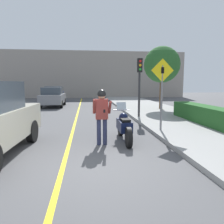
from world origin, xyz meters
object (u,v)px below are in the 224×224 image
object	(u,v)px
person_biker	(102,111)
parked_car_blue	(54,94)
crossing_sign	(162,88)
parked_car_grey	(53,97)
street_tree	(162,65)
traffic_light	(140,76)
motorcycle	(124,126)

from	to	relation	value
person_biker	parked_car_blue	bearing A→B (deg)	102.78
crossing_sign	parked_car_grey	xyz separation A→B (m)	(-5.83, 10.98, -0.99)
street_tree	parked_car_grey	distance (m)	9.50
street_tree	traffic_light	bearing A→B (deg)	-125.30
motorcycle	person_biker	world-z (taller)	person_biker
crossing_sign	street_tree	bearing A→B (deg)	70.72
person_biker	parked_car_grey	world-z (taller)	person_biker
person_biker	traffic_light	xyz separation A→B (m)	(2.46, 4.92, 1.28)
person_biker	parked_car_grey	bearing A→B (deg)	105.21
traffic_light	parked_car_blue	xyz separation A→B (m)	(-6.50, 12.92, -1.56)
parked_car_grey	parked_car_blue	size ratio (longest dim) A/B	1.00
crossing_sign	parked_car_blue	world-z (taller)	crossing_sign
traffic_light	street_tree	size ratio (longest dim) A/B	0.72
traffic_light	motorcycle	bearing A→B (deg)	-110.01
street_tree	parked_car_blue	world-z (taller)	street_tree
person_biker	parked_car_grey	xyz separation A→B (m)	(-3.35, 12.32, -0.28)
person_biker	traffic_light	size ratio (longest dim) A/B	0.56
person_biker	crossing_sign	bearing A→B (deg)	28.28
crossing_sign	parked_car_blue	size ratio (longest dim) A/B	0.67
street_tree	person_biker	bearing A→B (deg)	-120.42
motorcycle	street_tree	bearing A→B (deg)	62.72
motorcycle	traffic_light	size ratio (longest dim) A/B	0.72
parked_car_blue	person_biker	bearing A→B (deg)	-77.22
motorcycle	parked_car_grey	bearing A→B (deg)	109.24
street_tree	crossing_sign	bearing A→B (deg)	-109.28
parked_car_blue	traffic_light	bearing A→B (deg)	-63.29
crossing_sign	person_biker	bearing A→B (deg)	-151.72
crossing_sign	parked_car_blue	distance (m)	17.77
motorcycle	crossing_sign	xyz separation A→B (m)	(1.67, 0.93, 1.33)
person_biker	street_tree	bearing A→B (deg)	59.58
street_tree	parked_car_grey	world-z (taller)	street_tree
motorcycle	parked_car_blue	distance (m)	18.10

